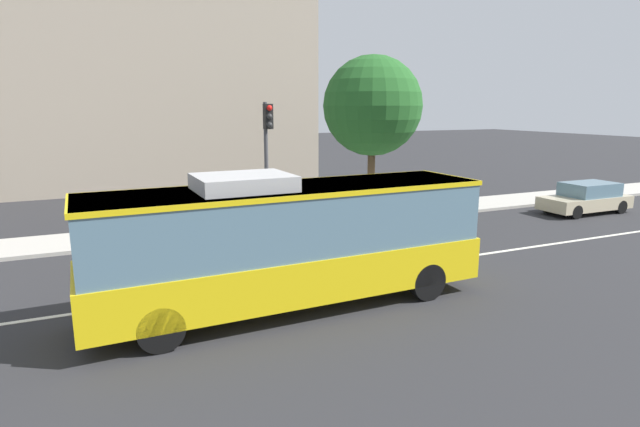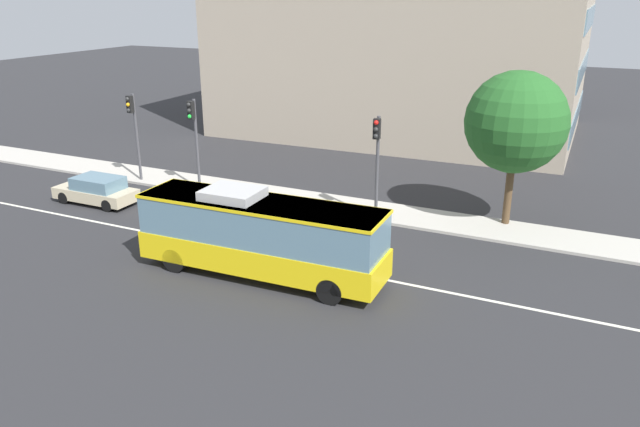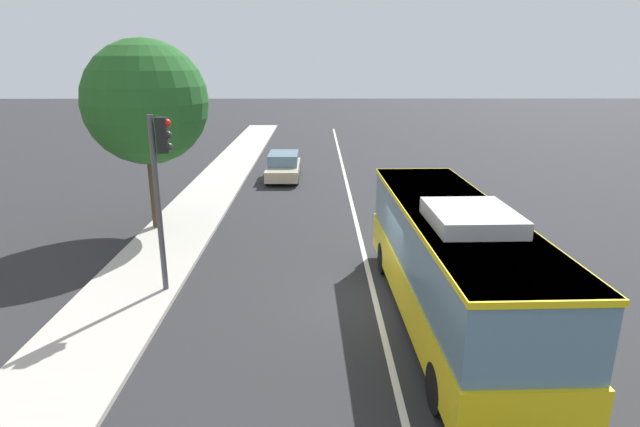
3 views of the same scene
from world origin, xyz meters
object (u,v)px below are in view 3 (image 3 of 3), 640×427
at_px(transit_bus, 451,259).
at_px(street_tree_kerbside_left, 146,103).
at_px(traffic_light_far_corner, 161,175).
at_px(sedan_beige_ahead, 283,166).

bearing_deg(transit_bus, street_tree_kerbside_left, 49.69).
bearing_deg(street_tree_kerbside_left, transit_bus, -128.65).
relative_size(transit_bus, traffic_light_far_corner, 1.94).
distance_m(sedan_beige_ahead, street_tree_kerbside_left, 11.21).
bearing_deg(street_tree_kerbside_left, traffic_light_far_corner, -160.01).
bearing_deg(sedan_beige_ahead, transit_bus, 17.25).
xyz_separation_m(sedan_beige_ahead, street_tree_kerbside_left, (-9.30, 4.53, 4.32)).
bearing_deg(traffic_light_far_corner, sedan_beige_ahead, 76.57).
distance_m(transit_bus, street_tree_kerbside_left, 12.98).
distance_m(traffic_light_far_corner, street_tree_kerbside_left, 6.47).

